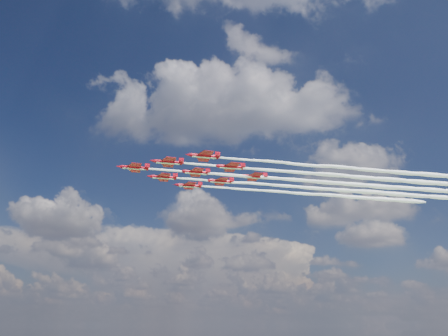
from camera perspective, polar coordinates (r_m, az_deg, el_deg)
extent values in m
cylinder|color=red|center=(138.99, -11.62, 0.05)|extent=(7.37, 3.81, 1.04)
cone|color=red|center=(139.02, -13.56, 0.20)|extent=(2.14, 1.67, 1.04)
cone|color=red|center=(139.11, -9.81, -0.09)|extent=(1.66, 1.41, 0.94)
ellipsoid|color=black|center=(139.13, -12.39, 0.28)|extent=(2.14, 1.53, 0.67)
cube|color=red|center=(138.98, -11.43, 0.02)|extent=(6.07, 9.17, 0.13)
cube|color=red|center=(139.08, -10.08, -0.07)|extent=(2.50, 3.64, 0.11)
cube|color=red|center=(139.38, -9.98, 0.25)|extent=(1.45, 0.69, 1.70)
cube|color=white|center=(138.83, -11.64, -0.13)|extent=(6.86, 3.45, 0.11)
cylinder|color=red|center=(132.58, -7.32, 0.78)|extent=(7.37, 3.81, 1.04)
cone|color=red|center=(132.26, -9.34, 0.94)|extent=(2.14, 1.67, 1.04)
cone|color=red|center=(133.03, -5.42, 0.63)|extent=(1.66, 1.41, 0.94)
ellipsoid|color=black|center=(132.58, -8.12, 1.02)|extent=(2.14, 1.53, 0.67)
cube|color=red|center=(132.60, -7.11, 0.75)|extent=(6.07, 9.17, 0.13)
cube|color=red|center=(132.95, -5.70, 0.66)|extent=(2.50, 3.64, 0.11)
cube|color=red|center=(133.27, -5.61, 0.99)|extent=(1.45, 0.69, 1.70)
cube|color=white|center=(132.42, -7.32, 0.59)|extent=(6.86, 3.45, 0.11)
cylinder|color=red|center=(146.34, -7.93, -1.19)|extent=(7.37, 3.81, 1.04)
cone|color=red|center=(146.05, -9.77, -1.06)|extent=(2.14, 1.67, 1.04)
cone|color=red|center=(146.74, -6.21, -1.32)|extent=(1.66, 1.41, 0.94)
ellipsoid|color=black|center=(146.34, -8.65, -0.98)|extent=(2.14, 1.53, 0.67)
cube|color=red|center=(146.36, -7.74, -1.23)|extent=(6.07, 9.17, 0.13)
cube|color=red|center=(146.68, -6.46, -1.30)|extent=(2.50, 3.64, 0.11)
cube|color=red|center=(146.97, -6.38, -1.00)|extent=(1.45, 0.69, 1.70)
cube|color=white|center=(146.19, -7.94, -1.37)|extent=(6.86, 3.45, 0.11)
cylinder|color=red|center=(127.02, -2.60, 1.58)|extent=(7.37, 3.81, 1.04)
cone|color=red|center=(126.32, -4.70, 1.75)|extent=(2.14, 1.67, 1.04)
cone|color=red|center=(127.82, -0.65, 1.42)|extent=(1.66, 1.41, 0.94)
ellipsoid|color=black|center=(126.87, -3.43, 1.82)|extent=(2.14, 1.53, 0.67)
cube|color=red|center=(127.08, -2.39, 1.54)|extent=(6.07, 9.17, 0.13)
cube|color=red|center=(127.69, -0.94, 1.44)|extent=(2.50, 3.64, 0.11)
cube|color=red|center=(128.04, -0.85, 1.79)|extent=(1.45, 0.69, 1.70)
cube|color=white|center=(126.84, -2.60, 1.38)|extent=(6.86, 3.45, 0.11)
cylinder|color=red|center=(140.56, -3.69, -0.56)|extent=(7.37, 3.81, 1.04)
cone|color=red|center=(139.93, -5.60, -0.41)|extent=(2.14, 1.67, 1.04)
cone|color=red|center=(141.28, -1.92, -0.69)|extent=(1.66, 1.41, 0.94)
ellipsoid|color=black|center=(140.43, -4.45, -0.34)|extent=(2.14, 1.53, 0.67)
cube|color=red|center=(140.61, -3.50, -0.59)|extent=(6.07, 9.17, 0.13)
cube|color=red|center=(141.17, -2.18, -0.67)|extent=(2.50, 3.64, 0.11)
cube|color=red|center=(141.48, -2.11, -0.35)|extent=(1.45, 0.69, 1.70)
cube|color=white|center=(140.40, -3.70, -0.74)|extent=(6.86, 3.45, 0.11)
cylinder|color=red|center=(154.30, -4.59, -2.31)|extent=(7.37, 3.81, 1.04)
cone|color=red|center=(153.73, -6.33, -2.19)|extent=(2.14, 1.67, 1.04)
cone|color=red|center=(154.96, -2.97, -2.43)|extent=(1.66, 1.41, 0.94)
ellipsoid|color=black|center=(154.18, -5.28, -2.11)|extent=(2.14, 1.53, 0.67)
cube|color=red|center=(154.35, -4.42, -2.34)|extent=(6.07, 9.17, 0.13)
cube|color=red|center=(154.85, -3.22, -2.41)|extent=(2.50, 3.64, 0.11)
cube|color=red|center=(155.14, -3.14, -2.12)|extent=(1.45, 0.69, 1.70)
cube|color=white|center=(154.16, -4.60, -2.48)|extent=(6.86, 3.45, 0.11)
cylinder|color=red|center=(135.62, 0.88, 0.14)|extent=(7.37, 3.81, 1.04)
cone|color=red|center=(134.63, -1.07, 0.29)|extent=(2.14, 1.67, 1.04)
cone|color=red|center=(136.69, 2.68, -0.01)|extent=(1.66, 1.41, 0.94)
ellipsoid|color=black|center=(135.35, 0.10, 0.37)|extent=(2.14, 1.53, 0.67)
cube|color=red|center=(135.71, 1.07, 0.10)|extent=(6.07, 9.17, 0.13)
cube|color=red|center=(136.52, 2.41, 0.01)|extent=(2.50, 3.64, 0.11)
cube|color=red|center=(136.86, 2.48, 0.34)|extent=(1.45, 0.69, 1.70)
cube|color=white|center=(135.46, 0.88, -0.05)|extent=(6.86, 3.45, 0.11)
cylinder|color=red|center=(149.10, -0.47, -1.75)|extent=(7.37, 3.81, 1.04)
cone|color=red|center=(148.20, -2.25, -1.62)|extent=(2.14, 1.67, 1.04)
cone|color=red|center=(150.07, 1.18, -1.86)|extent=(1.66, 1.41, 0.94)
ellipsoid|color=black|center=(148.86, -1.18, -1.54)|extent=(2.14, 1.53, 0.67)
cube|color=red|center=(149.18, -0.29, -1.78)|extent=(6.07, 9.17, 0.13)
cube|color=red|center=(149.92, 0.94, -1.85)|extent=(2.50, 3.64, 0.11)
cube|color=red|center=(150.23, 1.00, -1.54)|extent=(1.45, 0.69, 1.70)
cube|color=white|center=(148.95, -0.47, -1.92)|extent=(6.86, 3.45, 0.11)
cylinder|color=red|center=(144.74, 3.92, -1.13)|extent=(7.37, 3.81, 1.04)
cone|color=red|center=(143.50, 2.12, -1.00)|extent=(2.14, 1.67, 1.04)
cone|color=red|center=(146.04, 5.59, -1.25)|extent=(1.66, 1.41, 0.94)
ellipsoid|color=black|center=(144.36, 3.20, -0.92)|extent=(2.14, 1.53, 0.67)
cube|color=red|center=(144.86, 4.10, -1.16)|extent=(6.07, 9.17, 0.13)
cube|color=red|center=(145.84, 5.34, -1.24)|extent=(2.50, 3.64, 0.11)
cube|color=red|center=(146.17, 5.40, -0.93)|extent=(1.45, 0.69, 1.70)
cube|color=white|center=(144.59, 3.93, -1.31)|extent=(6.86, 3.45, 0.11)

